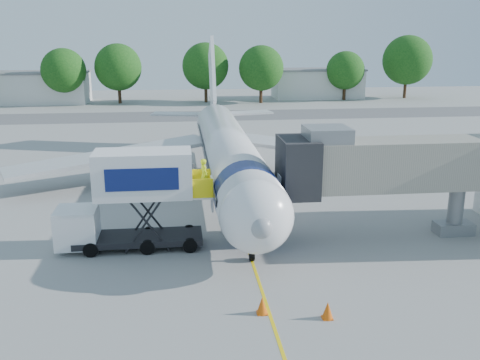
{
  "coord_description": "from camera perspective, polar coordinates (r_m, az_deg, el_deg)",
  "views": [
    {
      "loc": [
        -3.61,
        -35.31,
        11.58
      ],
      "look_at": [
        -0.11,
        -5.08,
        3.2
      ],
      "focal_mm": 40.0,
      "sensor_mm": 36.0,
      "label": 1
    }
  ],
  "objects": [
    {
      "name": "tree_g",
      "position": [
        103.85,
        17.41,
        12.11
      ],
      "size": [
        8.86,
        8.86,
        11.29
      ],
      "color": "#382314",
      "rests_on": "ground"
    },
    {
      "name": "outbuilding_right",
      "position": [
        101.01,
        8.25,
        10.18
      ],
      "size": [
        16.4,
        7.4,
        5.3
      ],
      "color": "silver",
      "rests_on": "ground"
    },
    {
      "name": "ground",
      "position": [
        37.33,
        -0.72,
        -2.67
      ],
      "size": [
        160.0,
        160.0,
        0.0
      ],
      "primitive_type": "plane",
      "color": "#9A9A97",
      "rests_on": "ground"
    },
    {
      "name": "tree_e",
      "position": [
        92.22,
        2.27,
        11.84
      ],
      "size": [
        7.59,
        7.59,
        9.67
      ],
      "color": "#382314",
      "rests_on": "ground"
    },
    {
      "name": "tree_d",
      "position": [
        93.56,
        -3.7,
        12.03
      ],
      "size": [
        7.93,
        7.93,
        10.11
      ],
      "color": "#382314",
      "rests_on": "ground"
    },
    {
      "name": "tree_b",
      "position": [
        94.16,
        -18.3,
        11.02
      ],
      "size": [
        7.27,
        7.27,
        9.27
      ],
      "color": "#382314",
      "rests_on": "ground"
    },
    {
      "name": "safety_cone_b",
      "position": [
        23.31,
        9.32,
        -13.58
      ],
      "size": [
        0.48,
        0.48,
        0.77
      ],
      "color": "#DD560B",
      "rests_on": "ground"
    },
    {
      "name": "jet_bridge",
      "position": [
        31.44,
        15.27,
        1.53
      ],
      "size": [
        13.9,
        3.2,
        6.6
      ],
      "color": "gray",
      "rests_on": "ground"
    },
    {
      "name": "tree_f",
      "position": [
        98.41,
        11.17,
        11.4
      ],
      "size": [
        6.72,
        6.72,
        8.57
      ],
      "color": "#382314",
      "rests_on": "ground"
    },
    {
      "name": "outbuilding_left",
      "position": [
        98.78,
        -21.15,
        9.2
      ],
      "size": [
        18.4,
        8.4,
        5.3
      ],
      "color": "silver",
      "rests_on": "ground"
    },
    {
      "name": "aircraft",
      "position": [
        40.52,
        -1.34,
        3.09
      ],
      "size": [
        34.17,
        37.73,
        11.35
      ],
      "color": "white",
      "rests_on": "ground"
    },
    {
      "name": "taxiway_strip",
      "position": [
        78.25,
        -3.91,
        6.86
      ],
      "size": [
        120.0,
        10.0,
        0.01
      ],
      "primitive_type": "cube",
      "color": "#59595B",
      "rests_on": "ground"
    },
    {
      "name": "tree_c",
      "position": [
        93.86,
        -12.88,
        11.65
      ],
      "size": [
        7.83,
        7.83,
        9.98
      ],
      "color": "#382314",
      "rests_on": "ground"
    },
    {
      "name": "safety_cone_a",
      "position": [
        23.39,
        2.37,
        -13.24
      ],
      "size": [
        0.49,
        0.49,
        0.79
      ],
      "color": "#DD560B",
      "rests_on": "ground"
    },
    {
      "name": "guidance_line",
      "position": [
        37.33,
        -0.72,
        -2.67
      ],
      "size": [
        0.15,
        70.0,
        0.01
      ],
      "primitive_type": "cube",
      "color": "yellow",
      "rests_on": "ground"
    },
    {
      "name": "catering_hiloader",
      "position": [
        29.76,
        -11.41,
        -2.15
      ],
      "size": [
        8.5,
        2.44,
        5.5
      ],
      "color": "black",
      "rests_on": "ground"
    },
    {
      "name": "ground_tug",
      "position": [
        20.91,
        12.46,
        -16.47
      ],
      "size": [
        3.52,
        2.49,
        1.27
      ],
      "rotation": [
        0.0,
        0.0,
        -0.3
      ],
      "color": "silver",
      "rests_on": "ground"
    }
  ]
}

